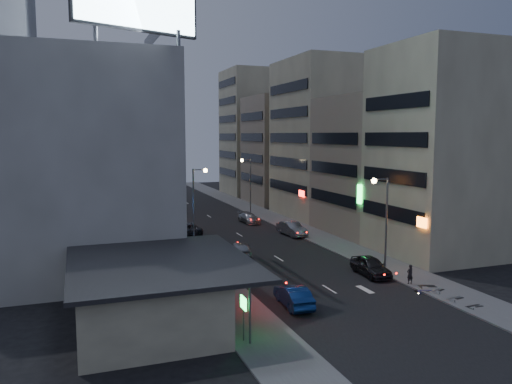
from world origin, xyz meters
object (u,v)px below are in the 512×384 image
scooter_black_a (478,296)px  scooter_blue (433,284)px  scooter_black_b (434,278)px  road_car_silver (240,250)px  parked_car_left (188,229)px  parked_car_right_far (249,218)px  scooter_silver_b (438,281)px  road_car_blue (294,296)px  parked_car_right_near (371,266)px  parked_car_right_mid (292,229)px  scooter_silver_a (458,288)px  person (410,274)px

scooter_black_a → scooter_blue: bearing=10.3°
scooter_black_b → road_car_silver: bearing=56.9°
parked_car_left → road_car_silver: (2.38, -12.34, 0.01)m
parked_car_right_far → scooter_silver_b: size_ratio=2.36×
parked_car_left → road_car_blue: 26.75m
parked_car_right_near → scooter_silver_b: parked_car_right_near is taller
road_car_silver → scooter_silver_b: size_ratio=2.54×
parked_car_right_mid → scooter_silver_a: parked_car_right_mid is taller
parked_car_left → road_car_silver: 12.57m
scooter_blue → scooter_black_b: bearing=-21.5°
person → scooter_silver_a: 3.91m
road_car_blue → scooter_silver_a: size_ratio=2.24×
parked_car_right_mid → parked_car_right_far: (-1.99, 9.42, -0.14)m
scooter_blue → scooter_black_a: bearing=-142.8°
road_car_silver → scooter_black_a: road_car_silver is taller
parked_car_right_mid → road_car_silver: bearing=-144.4°
scooter_black_b → parked_car_right_mid: bearing=24.7°
road_car_blue → scooter_black_b: size_ratio=2.32×
road_car_silver → scooter_silver_a: road_car_silver is taller
parked_car_right_near → scooter_silver_b: (2.65, -5.07, -0.09)m
parked_car_right_mid → road_car_blue: 24.07m
parked_car_right_mid → scooter_black_a: 26.36m
parked_car_left → scooter_silver_b: (13.26, -27.09, 0.01)m
parked_car_right_mid → scooter_black_a: size_ratio=2.73×
parked_car_left → scooter_black_b: parked_car_left is taller
road_car_silver → road_car_blue: bearing=98.4°
scooter_silver_b → scooter_blue: bearing=87.3°
parked_car_right_near → scooter_black_b: bearing=-53.2°
scooter_silver_a → scooter_black_a: bearing=172.7°
parked_car_left → scooter_black_a: parked_car_left is taller
road_car_blue → scooter_silver_b: 11.77m
scooter_black_b → scooter_silver_b: scooter_silver_b is taller
parked_car_right_far → scooter_silver_b: bearing=-85.9°
parked_car_left → parked_car_right_far: parked_car_left is taller
scooter_silver_b → scooter_black_b: bearing=-39.9°
parked_car_right_far → road_car_blue: (-7.71, -31.45, 0.07)m
scooter_black_a → scooter_silver_a: 1.85m
person → parked_car_left: bearing=-70.2°
parked_car_left → scooter_black_b: (13.47, -26.42, 0.00)m
person → scooter_black_a: 5.71m
parked_car_left → parked_car_right_far: bearing=-156.6°
parked_car_left → road_car_blue: road_car_blue is taller
road_car_silver → person: size_ratio=3.18×
scooter_black_a → scooter_black_b: 4.52m
parked_car_left → scooter_blue: bearing=110.7°
parked_car_right_mid → road_car_blue: (-9.70, -22.03, -0.07)m
parked_car_right_near → scooter_black_a: 9.34m
scooter_blue → road_car_blue: bearing=110.3°
parked_car_right_near → scooter_silver_a: 7.57m
scooter_black_a → parked_car_right_mid: bearing=1.5°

